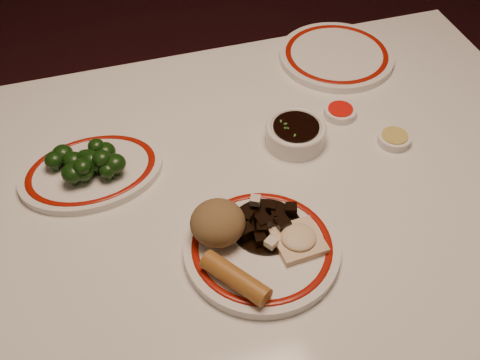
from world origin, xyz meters
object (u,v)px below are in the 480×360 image
broccoli_pile (86,161)px  dining_table (267,221)px  spring_roll (235,278)px  fried_wonton (298,239)px  main_plate (262,248)px  broccoli_plate (92,171)px  soy_bowl (295,135)px  stirfry_heap (266,224)px  rice_mound (218,223)px

broccoli_pile → dining_table: bearing=-22.2°
dining_table → spring_roll: bearing=-122.1°
fried_wonton → broccoli_pile: broccoli_pile is taller
main_plate → fried_wonton: (0.06, -0.01, 0.02)m
broccoli_plate → soy_bowl: 0.39m
fried_wonton → soy_bowl: soy_bowl is taller
spring_roll → soy_bowl: size_ratio=1.03×
dining_table → main_plate: (-0.06, -0.13, 0.10)m
stirfry_heap → broccoli_plate: stirfry_heap is taller
soy_bowl → main_plate: bearing=-122.1°
stirfry_heap → soy_bowl: bearing=57.2°
dining_table → stirfry_heap: size_ratio=10.05×
fried_wonton → rice_mound: bearing=156.0°
dining_table → stirfry_heap: 0.16m
fried_wonton → broccoli_pile: size_ratio=0.58×
fried_wonton → broccoli_plate: size_ratio=0.29×
broccoli_plate → soy_bowl: soy_bowl is taller
broccoli_plate → soy_bowl: (0.39, -0.03, 0.01)m
dining_table → main_plate: size_ratio=3.70×
main_plate → spring_roll: bearing=-136.9°
stirfry_heap → broccoli_pile: size_ratio=0.85×
spring_roll → broccoli_plate: (-0.18, 0.32, -0.02)m
spring_roll → broccoli_plate: bearing=85.0°
fried_wonton → soy_bowl: size_ratio=0.71×
rice_mound → stirfry_heap: size_ratio=0.75×
spring_roll → dining_table: bearing=23.4°
broccoli_plate → broccoli_pile: (-0.00, -0.00, 0.03)m
broccoli_pile → broccoli_plate: bearing=49.2°
main_plate → rice_mound: rice_mound is taller
main_plate → stirfry_heap: size_ratio=2.72×
spring_roll → fried_wonton: (0.12, 0.05, -0.01)m
stirfry_heap → broccoli_plate: bearing=139.1°
broccoli_plate → fried_wonton: bearing=-42.2°
stirfry_heap → dining_table: bearing=68.3°
broccoli_pile → soy_bowl: bearing=-3.3°
fried_wonton → stirfry_heap: (-0.04, 0.05, -0.00)m
spring_roll → soy_bowl: bearing=19.9°
stirfry_heap → fried_wonton: bearing=-49.3°
spring_roll → broccoli_pile: 0.36m
fried_wonton → soy_bowl: bearing=70.2°
soy_bowl → rice_mound: bearing=-137.4°
rice_mound → spring_roll: rice_mound is taller
dining_table → broccoli_pile: broccoli_pile is taller
main_plate → soy_bowl: (0.14, 0.23, 0.01)m
rice_mound → fried_wonton: bearing=-24.0°
main_plate → soy_bowl: bearing=57.9°
fried_wonton → broccoli_plate: bearing=137.8°
rice_mound → broccoli_plate: size_ratio=0.32×
spring_roll → soy_bowl: spring_roll is taller
spring_roll → fried_wonton: 0.13m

